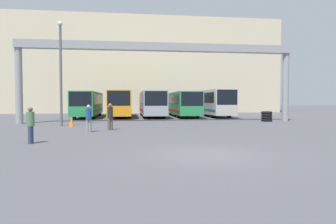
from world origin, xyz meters
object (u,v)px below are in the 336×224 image
(pedestrian_near_right, at_px, (89,118))
(tire_stack, at_px, (267,116))
(bus_slot_4, at_px, (213,101))
(traffic_cone, at_px, (72,122))
(pedestrian_far_center, at_px, (110,116))
(bus_slot_1, at_px, (120,102))
(bus_slot_0, at_px, (88,103))
(bus_slot_3, at_px, (183,103))
(pedestrian_mid_left, at_px, (31,124))
(lamp_post, at_px, (61,69))
(bus_slot_2, at_px, (152,102))

(pedestrian_near_right, xyz_separation_m, tire_stack, (15.60, 7.69, -0.44))
(pedestrian_near_right, bearing_deg, bus_slot_4, 49.79)
(traffic_cone, bearing_deg, pedestrian_far_center, -44.25)
(traffic_cone, bearing_deg, bus_slot_1, 75.69)
(bus_slot_4, bearing_deg, bus_slot_0, 178.44)
(bus_slot_3, relative_size, traffic_cone, 16.68)
(traffic_cone, bearing_deg, bus_slot_3, 49.24)
(pedestrian_mid_left, xyz_separation_m, pedestrian_far_center, (3.27, 6.05, 0.05))
(pedestrian_mid_left, relative_size, traffic_cone, 2.60)
(pedestrian_mid_left, bearing_deg, bus_slot_0, -177.30)
(bus_slot_4, bearing_deg, tire_stack, -74.46)
(bus_slot_0, relative_size, pedestrian_mid_left, 6.97)
(pedestrian_near_right, bearing_deg, bus_slot_3, 58.75)
(pedestrian_near_right, xyz_separation_m, lamp_post, (-2.70, 4.80, 3.50))
(bus_slot_1, distance_m, tire_stack, 17.15)
(traffic_cone, bearing_deg, pedestrian_near_right, -66.71)
(bus_slot_3, bearing_deg, bus_slot_2, 169.43)
(lamp_post, bearing_deg, traffic_cone, -32.33)
(bus_slot_0, bearing_deg, pedestrian_near_right, -82.50)
(bus_slot_1, height_order, pedestrian_far_center, bus_slot_1)
(bus_slot_0, relative_size, bus_slot_3, 1.09)
(bus_slot_1, xyz_separation_m, bus_slot_2, (3.82, 0.33, -0.01))
(bus_slot_1, bearing_deg, bus_slot_4, -1.64)
(bus_slot_0, relative_size, lamp_post, 1.46)
(bus_slot_0, relative_size, pedestrian_near_right, 6.87)
(bus_slot_1, relative_size, traffic_cone, 17.83)
(bus_slot_2, xyz_separation_m, bus_slot_4, (7.65, -0.66, 0.10))
(bus_slot_0, relative_size, traffic_cone, 18.11)
(traffic_cone, xyz_separation_m, tire_stack, (17.44, 3.44, 0.15))
(bus_slot_0, distance_m, tire_stack, 20.45)
(traffic_cone, distance_m, lamp_post, 4.22)
(bus_slot_0, distance_m, pedestrian_near_right, 17.66)
(traffic_cone, bearing_deg, lamp_post, 147.67)
(bus_slot_0, bearing_deg, bus_slot_3, -2.34)
(traffic_cone, bearing_deg, pedestrian_mid_left, -91.11)
(traffic_cone, relative_size, tire_stack, 0.63)
(bus_slot_3, distance_m, traffic_cone, 16.91)
(bus_slot_4, relative_size, traffic_cone, 16.84)
(pedestrian_far_center, distance_m, tire_stack, 15.73)
(bus_slot_4, distance_m, pedestrian_mid_left, 26.55)
(bus_slot_0, distance_m, bus_slot_4, 15.30)
(bus_slot_2, relative_size, traffic_cone, 18.85)
(pedestrian_mid_left, distance_m, pedestrian_far_center, 6.88)
(bus_slot_1, xyz_separation_m, pedestrian_near_right, (-1.52, -17.40, -0.87))
(bus_slot_0, height_order, lamp_post, lamp_post)
(bus_slot_1, xyz_separation_m, traffic_cone, (-3.35, -13.15, -1.46))
(bus_slot_1, bearing_deg, lamp_post, -108.51)
(bus_slot_2, distance_m, lamp_post, 15.46)
(bus_slot_2, xyz_separation_m, traffic_cone, (-7.18, -13.48, -1.45))
(bus_slot_3, distance_m, bus_slot_4, 3.83)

